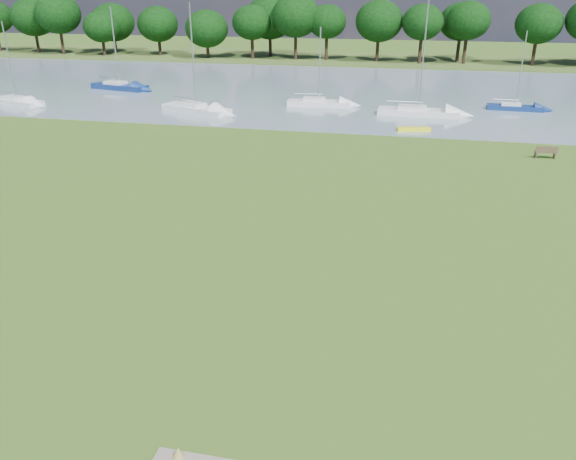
% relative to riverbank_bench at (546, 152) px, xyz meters
% --- Properties ---
extents(ground, '(220.00, 220.00, 0.00)m').
position_rel_riverbank_bench_xyz_m(ground, '(-12.79, -17.87, -0.44)').
color(ground, '#597128').
extents(river, '(220.00, 40.00, 0.10)m').
position_rel_riverbank_bench_xyz_m(river, '(-12.79, 24.13, -0.44)').
color(river, gray).
rests_on(river, ground).
extents(far_bank, '(220.00, 20.00, 0.40)m').
position_rel_riverbank_bench_xyz_m(far_bank, '(-12.79, 54.13, -0.44)').
color(far_bank, '#4C6626').
rests_on(far_bank, ground).
extents(riverbank_bench, '(1.44, 0.51, 0.88)m').
position_rel_riverbank_bench_xyz_m(riverbank_bench, '(0.00, 0.00, 0.00)').
color(riverbank_bench, brown).
rests_on(riverbank_bench, ground).
extents(kayak, '(2.77, 1.24, 0.27)m').
position_rel_riverbank_bench_xyz_m(kayak, '(-8.90, 6.13, -0.26)').
color(kayak, yellow).
rests_on(kayak, river).
extents(tree_line, '(144.65, 7.99, 9.66)m').
position_rel_riverbank_bench_xyz_m(tree_line, '(-11.58, 50.13, 5.36)').
color(tree_line, black).
rests_on(tree_line, far_bank).
extents(sailboat_1, '(5.19, 1.73, 7.16)m').
position_rel_riverbank_bench_xyz_m(sailboat_1, '(0.37, 16.72, 0.01)').
color(sailboat_1, navy).
rests_on(sailboat_1, river).
extents(sailboat_2, '(6.44, 3.56, 7.79)m').
position_rel_riverbank_bench_xyz_m(sailboat_2, '(-47.90, 9.29, 0.05)').
color(sailboat_2, silver).
rests_on(sailboat_2, river).
extents(sailboat_4, '(7.11, 3.39, 8.84)m').
position_rel_riverbank_bench_xyz_m(sailboat_4, '(-42.06, 19.48, 0.13)').
color(sailboat_4, navy).
rests_on(sailboat_4, river).
extents(sailboat_5, '(7.34, 2.25, 10.01)m').
position_rel_riverbank_bench_xyz_m(sailboat_5, '(-8.66, 12.36, 0.11)').
color(sailboat_5, silver).
rests_on(sailboat_5, river).
extents(sailboat_6, '(7.37, 4.56, 9.55)m').
position_rel_riverbank_bench_xyz_m(sailboat_6, '(-29.00, 9.44, 0.10)').
color(sailboat_6, silver).
rests_on(sailboat_6, river).
extents(sailboat_7, '(6.25, 2.02, 7.34)m').
position_rel_riverbank_bench_xyz_m(sailboat_7, '(-18.21, 14.68, 0.08)').
color(sailboat_7, silver).
rests_on(sailboat_7, river).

